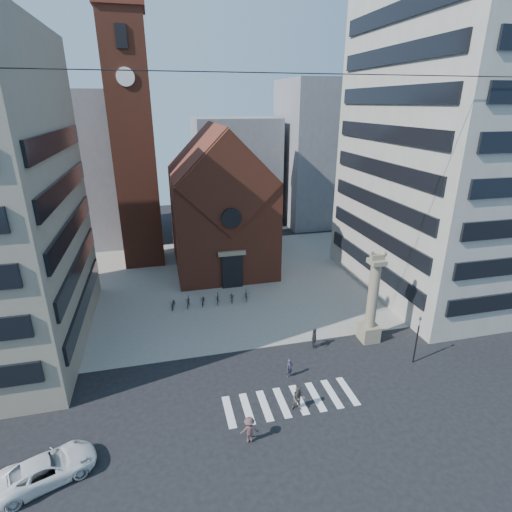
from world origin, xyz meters
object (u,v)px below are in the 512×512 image
Objects in this scene: traffic_light at (417,339)px; scooter_0 at (173,304)px; pedestrian_2 at (314,338)px; pedestrian_0 at (290,368)px; lion_column at (372,306)px; white_car at (47,469)px; pedestrian_1 at (298,399)px.

scooter_0 is (-19.02, 14.35, -1.76)m from traffic_light.
pedestrian_2 is at bearing -31.51° from scooter_0.
traffic_light is at bearing -24.50° from pedestrian_0.
lion_column is 2.02× the size of traffic_light.
traffic_light is 2.74× the size of pedestrian_0.
pedestrian_1 is (15.80, 1.83, 0.21)m from white_car.
pedestrian_0 reaches higher than scooter_0.
white_car is at bearing -169.99° from traffic_light.
traffic_light reaches higher than white_car.
pedestrian_0 is at bearing 96.67° from pedestrian_1.
pedestrian_1 reaches higher than white_car.
white_car is 17.25m from pedestrian_0.
pedestrian_2 is (19.74, 8.77, 0.21)m from white_car.
lion_column is 1.64× the size of white_car.
white_car reaches higher than scooter_0.
pedestrian_1 is 1.01× the size of pedestrian_2.
pedestrian_0 is at bearing 176.34° from traffic_light.
scooter_0 is at bearing -43.60° from white_car.
pedestrian_2 is at bearing -86.93° from white_car.
traffic_light is at bearing 30.22° from pedestrian_1.
lion_column is at bearing -79.30° from pedestrian_2.
lion_column reaches higher than pedestrian_1.
pedestrian_1 is 18.98m from scooter_0.
white_car is 2.79× the size of pedestrian_1.
traffic_light is at bearing -27.13° from scooter_0.
pedestrian_0 is at bearing -159.05° from lion_column.
scooter_0 is (-11.74, 10.35, -0.41)m from pedestrian_2.
scooter_0 is at bearing 148.71° from lion_column.
traffic_light reaches higher than pedestrian_0.
white_car is at bearing -160.69° from lion_column.
white_car is 21.60m from pedestrian_2.
pedestrian_1 is at bearing -104.30° from white_car.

